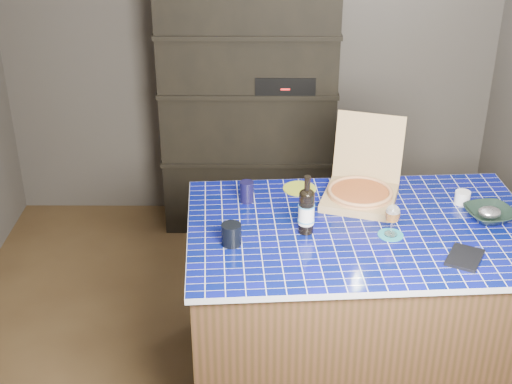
{
  "coord_description": "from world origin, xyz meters",
  "views": [
    {
      "loc": [
        0.08,
        -3.16,
        2.67
      ],
      "look_at": [
        0.06,
        0.0,
        1.03
      ],
      "focal_mm": 50.0,
      "sensor_mm": 36.0,
      "label": 1
    }
  ],
  "objects_px": {
    "bowl": "(489,214)",
    "wine_glass": "(393,215)",
    "kitchen_island": "(357,305)",
    "dvd_case": "(465,257)",
    "mead_bottle": "(306,211)",
    "pizza_box": "(361,190)"
  },
  "relations": [
    {
      "from": "bowl",
      "to": "wine_glass",
      "type": "bearing_deg",
      "value": -163.01
    },
    {
      "from": "kitchen_island",
      "to": "dvd_case",
      "type": "xyz_separation_m",
      "value": [
        0.42,
        -0.29,
        0.47
      ]
    },
    {
      "from": "kitchen_island",
      "to": "bowl",
      "type": "height_order",
      "value": "bowl"
    },
    {
      "from": "dvd_case",
      "to": "bowl",
      "type": "xyz_separation_m",
      "value": [
        0.21,
        0.36,
        0.02
      ]
    },
    {
      "from": "wine_glass",
      "to": "bowl",
      "type": "xyz_separation_m",
      "value": [
        0.51,
        0.16,
        -0.09
      ]
    },
    {
      "from": "mead_bottle",
      "to": "dvd_case",
      "type": "relative_size",
      "value": 1.51
    },
    {
      "from": "kitchen_island",
      "to": "bowl",
      "type": "bearing_deg",
      "value": 2.95
    },
    {
      "from": "mead_bottle",
      "to": "bowl",
      "type": "height_order",
      "value": "mead_bottle"
    },
    {
      "from": "wine_glass",
      "to": "kitchen_island",
      "type": "bearing_deg",
      "value": 145.58
    },
    {
      "from": "mead_bottle",
      "to": "kitchen_island",
      "type": "bearing_deg",
      "value": 9.81
    },
    {
      "from": "pizza_box",
      "to": "dvd_case",
      "type": "bearing_deg",
      "value": -38.48
    },
    {
      "from": "mead_bottle",
      "to": "pizza_box",
      "type": "bearing_deg",
      "value": 47.62
    },
    {
      "from": "pizza_box",
      "to": "bowl",
      "type": "height_order",
      "value": "pizza_box"
    },
    {
      "from": "pizza_box",
      "to": "bowl",
      "type": "xyz_separation_m",
      "value": [
        0.61,
        -0.21,
        -0.03
      ]
    },
    {
      "from": "mead_bottle",
      "to": "dvd_case",
      "type": "bearing_deg",
      "value": -18.64
    },
    {
      "from": "pizza_box",
      "to": "mead_bottle",
      "type": "height_order",
      "value": "pizza_box"
    },
    {
      "from": "mead_bottle",
      "to": "dvd_case",
      "type": "xyz_separation_m",
      "value": [
        0.7,
        -0.24,
        -0.11
      ]
    },
    {
      "from": "kitchen_island",
      "to": "pizza_box",
      "type": "bearing_deg",
      "value": 82.24
    },
    {
      "from": "wine_glass",
      "to": "dvd_case",
      "type": "bearing_deg",
      "value": -34.31
    },
    {
      "from": "kitchen_island",
      "to": "mead_bottle",
      "type": "bearing_deg",
      "value": -173.99
    },
    {
      "from": "wine_glass",
      "to": "dvd_case",
      "type": "xyz_separation_m",
      "value": [
        0.3,
        -0.2,
        -0.11
      ]
    },
    {
      "from": "dvd_case",
      "to": "bowl",
      "type": "bearing_deg",
      "value": 87.62
    }
  ]
}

